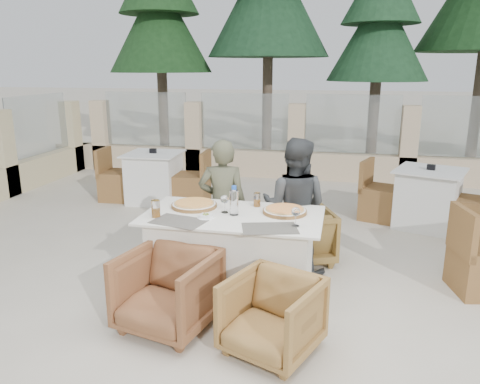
% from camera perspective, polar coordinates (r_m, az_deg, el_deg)
% --- Properties ---
extents(ground, '(80.00, 80.00, 0.00)m').
position_cam_1_polar(ground, '(4.51, 0.32, -12.01)').
color(ground, beige).
rests_on(ground, ground).
extents(sand_patch, '(30.00, 16.00, 0.01)m').
position_cam_1_polar(sand_patch, '(18.07, 9.79, 8.29)').
color(sand_patch, beige).
rests_on(sand_patch, ground).
extents(perimeter_wall_far, '(10.00, 0.34, 1.60)m').
position_cam_1_polar(perimeter_wall_far, '(8.86, 6.91, 6.79)').
color(perimeter_wall_far, beige).
rests_on(perimeter_wall_far, ground).
extents(pine_far_left, '(2.42, 2.42, 5.50)m').
position_cam_1_polar(pine_far_left, '(11.78, -9.69, 18.21)').
color(pine_far_left, '#1C421C').
rests_on(pine_far_left, ground).
extents(pine_mid_left, '(2.86, 2.86, 6.50)m').
position_cam_1_polar(pine_mid_left, '(11.64, 3.50, 20.89)').
color(pine_mid_left, '#1D4426').
rests_on(pine_mid_left, ground).
extents(pine_centre, '(2.20, 2.20, 5.00)m').
position_cam_1_polar(pine_centre, '(11.16, 16.53, 16.73)').
color(pine_centre, '#1F4A29').
rests_on(pine_centre, ground).
extents(dining_table, '(1.60, 0.90, 0.77)m').
position_cam_1_polar(dining_table, '(4.33, -0.86, -7.60)').
color(dining_table, white).
rests_on(dining_table, ground).
extents(placemat_near_left, '(0.50, 0.39, 0.00)m').
position_cam_1_polar(placemat_near_left, '(4.04, -7.46, -3.56)').
color(placemat_near_left, '#625D54').
rests_on(placemat_near_left, dining_table).
extents(placemat_near_right, '(0.51, 0.41, 0.00)m').
position_cam_1_polar(placemat_near_right, '(3.85, 3.65, -4.44)').
color(placemat_near_right, '#5B574E').
rests_on(placemat_near_right, dining_table).
extents(pizza_left, '(0.56, 0.56, 0.06)m').
position_cam_1_polar(pizza_left, '(4.43, -5.61, -1.48)').
color(pizza_left, orange).
rests_on(pizza_left, dining_table).
extents(pizza_right, '(0.51, 0.51, 0.05)m').
position_cam_1_polar(pizza_right, '(4.25, 5.47, -2.25)').
color(pizza_right, orange).
rests_on(pizza_right, dining_table).
extents(water_bottle, '(0.09, 0.09, 0.27)m').
position_cam_1_polar(water_bottle, '(4.15, -0.73, -1.03)').
color(water_bottle, '#BDDCF8').
rests_on(water_bottle, dining_table).
extents(wine_glass_centre, '(0.08, 0.08, 0.18)m').
position_cam_1_polar(wine_glass_centre, '(4.23, -1.88, -1.33)').
color(wine_glass_centre, white).
rests_on(wine_glass_centre, dining_table).
extents(wine_glass_corner, '(0.10, 0.10, 0.18)m').
position_cam_1_polar(wine_glass_corner, '(3.89, 6.81, -2.88)').
color(wine_glass_corner, white).
rests_on(wine_glass_corner, dining_table).
extents(beer_glass_left, '(0.08, 0.08, 0.15)m').
position_cam_1_polar(beer_glass_left, '(4.17, -10.23, -2.01)').
color(beer_glass_left, '#C6741B').
rests_on(beer_glass_left, dining_table).
extents(beer_glass_right, '(0.08, 0.08, 0.13)m').
position_cam_1_polar(beer_glass_right, '(4.42, 2.10, -0.95)').
color(beer_glass_right, orange).
rests_on(beer_glass_right, dining_table).
extents(olive_dish, '(0.14, 0.14, 0.04)m').
position_cam_1_polar(olive_dish, '(4.10, -4.18, -2.91)').
color(olive_dish, white).
rests_on(olive_dish, dining_table).
extents(armchair_far_left, '(0.72, 0.73, 0.56)m').
position_cam_1_polar(armchair_far_left, '(5.06, -1.85, -5.45)').
color(armchair_far_left, olive).
rests_on(armchair_far_left, ground).
extents(armchair_far_right, '(0.83, 0.84, 0.59)m').
position_cam_1_polar(armchair_far_right, '(5.12, 7.51, -5.21)').
color(armchair_far_right, olive).
rests_on(armchair_far_right, ground).
extents(armchair_near_left, '(0.83, 0.85, 0.64)m').
position_cam_1_polar(armchair_near_left, '(3.86, -8.79, -11.79)').
color(armchair_near_left, brown).
rests_on(armchair_near_left, ground).
extents(armchair_near_right, '(0.81, 0.82, 0.58)m').
position_cam_1_polar(armchair_near_right, '(3.54, 3.91, -14.85)').
color(armchair_near_right, olive).
rests_on(armchair_near_right, ground).
extents(diner_left, '(0.55, 0.41, 1.36)m').
position_cam_1_polar(diner_left, '(4.81, -2.13, -1.55)').
color(diner_left, '#51523B').
rests_on(diner_left, ground).
extents(diner_right, '(0.75, 0.62, 1.40)m').
position_cam_1_polar(diner_right, '(4.69, 6.64, -1.85)').
color(diner_right, '#3A3D40').
rests_on(diner_right, ground).
extents(bg_table_a, '(1.67, 0.89, 0.77)m').
position_cam_1_polar(bg_table_a, '(7.41, -10.41, 1.76)').
color(bg_table_a, white).
rests_on(bg_table_a, ground).
extents(bg_table_b, '(1.82, 1.32, 0.77)m').
position_cam_1_polar(bg_table_b, '(6.59, 21.92, -0.75)').
color(bg_table_b, silver).
rests_on(bg_table_b, ground).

